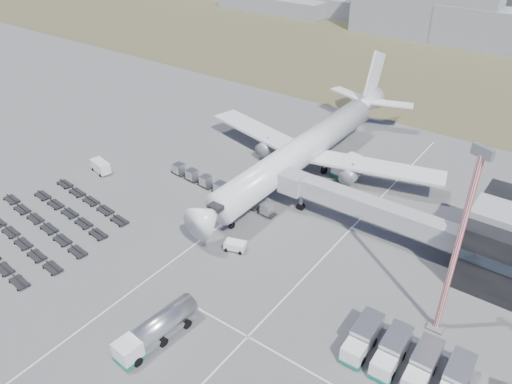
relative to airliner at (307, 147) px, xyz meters
The scene contains 14 objects.
ground 32.81m from the airliner, 90.00° to the right, with size 420.00×420.00×0.00m, color #565659.
grass_strip 77.80m from the airliner, 90.00° to the left, with size 420.00×90.00×0.01m, color #453E29.
lane_markings 31.41m from the airliner, 71.60° to the right, with size 47.12×110.00×0.01m.
jet_bridge 19.89m from the airliner, 36.93° to the right, with size 30.30×3.80×7.05m.
airliner is the anchor object (origin of this frame).
skyline 118.43m from the airliner, 96.15° to the left, with size 317.50×26.89×22.26m.
fuel_tanker 47.99m from the airliner, 81.32° to the right, with size 3.84×11.59×3.68m.
pushback_tug 28.22m from the airliner, 81.74° to the right, with size 3.27×1.84×1.47m, color white.
utility_van 40.33m from the airliner, 143.58° to the right, with size 4.55×2.06×2.41m, color white.
catering_truck 8.70m from the airliner, 32.40° to the left, with size 3.74×6.77×2.94m.
service_trucks_near 47.60m from the airliner, 44.69° to the right, with size 13.79×7.86×3.02m.
uld_row 18.65m from the airliner, 117.74° to the right, with size 25.08×3.55×1.94m.
baggage_dollies 49.53m from the airliner, 121.91° to the right, with size 27.40×22.52×0.79m.
floodlight_mast 43.33m from the airliner, 35.87° to the right, with size 2.44×1.99×25.83m.
Camera 1 is at (42.42, -42.58, 48.45)m, focal length 35.00 mm.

